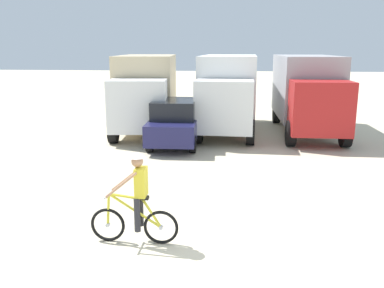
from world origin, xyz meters
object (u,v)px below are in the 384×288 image
box_truck_white_box (228,89)px  cyclist_orange_shirt (136,202)px  sedan_parked (175,122)px  box_truck_grey_hauler (307,90)px  box_truck_tan_camper (146,89)px

box_truck_white_box → cyclist_orange_shirt: size_ratio=3.75×
box_truck_white_box → sedan_parked: size_ratio=1.61×
box_truck_white_box → box_truck_grey_hauler: (3.45, -0.03, 0.00)m
box_truck_grey_hauler → box_truck_white_box: bearing=179.4°
box_truck_tan_camper → box_truck_white_box: bearing=2.3°
box_truck_white_box → cyclist_orange_shirt: bearing=-97.7°
box_truck_white_box → cyclist_orange_shirt: (-1.53, -11.30, -1.03)m
box_truck_tan_camper → sedan_parked: box_truck_tan_camper is taller
box_truck_tan_camper → box_truck_grey_hauler: (7.14, 0.11, 0.00)m
box_truck_grey_hauler → cyclist_orange_shirt: bearing=-113.8°
box_truck_tan_camper → box_truck_white_box: same height
box_truck_tan_camper → cyclist_orange_shirt: size_ratio=3.81×
box_truck_tan_camper → sedan_parked: bearing=-58.8°
box_truck_white_box → sedan_parked: box_truck_white_box is taller
box_truck_tan_camper → cyclist_orange_shirt: box_truck_tan_camper is taller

